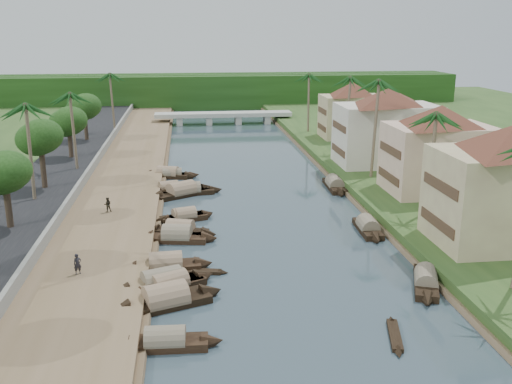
{
  "coord_description": "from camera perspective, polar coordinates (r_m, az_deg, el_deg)",
  "views": [
    {
      "loc": [
        -7.7,
        -45.09,
        18.8
      ],
      "look_at": [
        -0.49,
        13.31,
        2.0
      ],
      "focal_mm": 40.0,
      "sensor_mm": 36.0,
      "label": 1
    }
  ],
  "objects": [
    {
      "name": "building_distant",
      "position": [
        97.98,
        9.54,
        8.14
      ],
      "size": [
        12.62,
        12.62,
        9.2
      ],
      "color": "#CDC189",
      "rests_on": "right_bank"
    },
    {
      "name": "tree_2",
      "position": [
        55.65,
        -23.88,
        1.67
      ],
      "size": [
        4.42,
        4.42,
        6.91
      ],
      "color": "#433326",
      "rests_on": "ground"
    },
    {
      "name": "sampan_11",
      "position": [
        67.4,
        -7.46,
        -0.03
      ],
      "size": [
        8.87,
        6.37,
        2.57
      ],
      "rotation": [
        0.0,
        0.0,
        0.53
      ],
      "color": "black",
      "rests_on": "ground"
    },
    {
      "name": "tree_6",
      "position": [
        83.93,
        15.35,
        6.72
      ],
      "size": [
        4.17,
        4.17,
        6.8
      ],
      "color": "#433326",
      "rests_on": "ground"
    },
    {
      "name": "building_near",
      "position": [
        52.19,
        23.98,
        0.77
      ],
      "size": [
        14.85,
        14.85,
        10.2
      ],
      "color": "#CDC189",
      "rests_on": "right_bank"
    },
    {
      "name": "person_far",
      "position": [
        60.21,
        -14.62,
        -1.23
      ],
      "size": [
        0.84,
        0.7,
        1.54
      ],
      "primitive_type": "imported",
      "rotation": [
        0.0,
        0.0,
        3.31
      ],
      "color": "#2C291F",
      "rests_on": "left_bank"
    },
    {
      "name": "sampan_16",
      "position": [
        70.68,
        7.88,
        0.7
      ],
      "size": [
        2.07,
        8.99,
        2.18
      ],
      "rotation": [
        0.0,
        0.0,
        1.54
      ],
      "color": "black",
      "rests_on": "ground"
    },
    {
      "name": "sampan_0",
      "position": [
        36.48,
        -9.05,
        -14.56
      ],
      "size": [
        7.36,
        1.88,
        1.96
      ],
      "rotation": [
        0.0,
        0.0,
        -0.05
      ],
      "color": "black",
      "rests_on": "ground"
    },
    {
      "name": "person_near",
      "position": [
        45.8,
        -17.41,
        -6.89
      ],
      "size": [
        0.7,
        0.6,
        1.62
      ],
      "primitive_type": "imported",
      "rotation": [
        0.0,
        0.0,
        0.43
      ],
      "color": "#222127",
      "rests_on": "left_bank"
    },
    {
      "name": "tree_4",
      "position": [
        84.19,
        -18.25,
        6.64
      ],
      "size": [
        4.67,
        4.67,
        6.97
      ],
      "color": "#433326",
      "rests_on": "ground"
    },
    {
      "name": "bridge",
      "position": [
        118.58,
        -3.28,
        7.63
      ],
      "size": [
        28.0,
        4.0,
        2.4
      ],
      "color": "#A7A89D",
      "rests_on": "ground"
    },
    {
      "name": "palm_3",
      "position": [
        85.83,
        9.18,
        11.03
      ],
      "size": [
        3.2,
        3.2,
        12.38
      ],
      "color": "#75634E",
      "rests_on": "ground"
    },
    {
      "name": "tree_3",
      "position": [
        68.43,
        -20.79,
        5.04
      ],
      "size": [
        4.59,
        4.59,
        7.69
      ],
      "color": "#433326",
      "rests_on": "ground"
    },
    {
      "name": "palm_1",
      "position": [
        57.44,
        17.55,
        7.16
      ],
      "size": [
        3.2,
        3.2,
        11.35
      ],
      "color": "#75634E",
      "rests_on": "ground"
    },
    {
      "name": "canoe_2",
      "position": [
        66.92,
        -9.08,
        -0.5
      ],
      "size": [
        5.33,
        1.45,
        0.77
      ],
      "rotation": [
        0.0,
        0.0,
        0.13
      ],
      "color": "black",
      "rests_on": "ground"
    },
    {
      "name": "sampan_2",
      "position": [
        43.66,
        -8.62,
        -9.17
      ],
      "size": [
        7.49,
        5.05,
        2.05
      ],
      "rotation": [
        0.0,
        0.0,
        0.5
      ],
      "color": "black",
      "rests_on": "ground"
    },
    {
      "name": "sampan_4",
      "position": [
        47.1,
        -9.0,
        -7.25
      ],
      "size": [
        7.93,
        2.23,
        2.23
      ],
      "rotation": [
        0.0,
        0.0,
        0.06
      ],
      "color": "black",
      "rests_on": "ground"
    },
    {
      "name": "sampan_3",
      "position": [
        44.05,
        -9.35,
        -8.96
      ],
      "size": [
        8.64,
        4.61,
        2.29
      ],
      "rotation": [
        0.0,
        0.0,
        0.35
      ],
      "color": "black",
      "rests_on": "ground"
    },
    {
      "name": "sampan_8",
      "position": [
        58.7,
        -7.06,
        -2.45
      ],
      "size": [
        6.24,
        3.09,
        1.93
      ],
      "rotation": [
        0.0,
        0.0,
        0.28
      ],
      "color": "black",
      "rests_on": "ground"
    },
    {
      "name": "palm_5",
      "position": [
        63.34,
        -22.11,
        7.83
      ],
      "size": [
        3.2,
        3.2,
        11.52
      ],
      "color": "#75634E",
      "rests_on": "ground"
    },
    {
      "name": "building_mid",
      "position": [
        66.48,
        17.77,
        4.19
      ],
      "size": [
        14.11,
        14.11,
        9.7
      ],
      "color": "beige",
      "rests_on": "right_bank"
    },
    {
      "name": "tree_5",
      "position": [
        97.31,
        -16.8,
        8.07
      ],
      "size": [
        4.91,
        4.91,
        7.33
      ],
      "color": "#433326",
      "rests_on": "ground"
    },
    {
      "name": "left_bank",
      "position": [
        68.15,
        -13.77,
        -0.2
      ],
      "size": [
        10.0,
        180.0,
        0.8
      ],
      "primitive_type": "cube",
      "color": "brown",
      "rests_on": "ground"
    },
    {
      "name": "retaining_wall",
      "position": [
        68.54,
        -17.3,
        0.45
      ],
      "size": [
        0.4,
        180.0,
        1.1
      ],
      "primitive_type": "cube",
      "color": "slate",
      "rests_on": "left_bank"
    },
    {
      "name": "sampan_12",
      "position": [
        75.72,
        -8.37,
        1.7
      ],
      "size": [
        7.32,
        1.59,
        1.8
      ],
      "rotation": [
        0.0,
        0.0,
        0.02
      ],
      "color": "black",
      "rests_on": "ground"
    },
    {
      "name": "canoe_1",
      "position": [
        46.33,
        -5.49,
        -7.95
      ],
      "size": [
        4.46,
        1.61,
        0.71
      ],
      "rotation": [
        0.0,
        0.0,
        -0.21
      ],
      "color": "black",
      "rests_on": "ground"
    },
    {
      "name": "sampan_9",
      "position": [
        67.94,
        -6.78,
        0.12
      ],
      "size": [
        8.51,
        2.5,
        2.13
      ],
      "rotation": [
        0.0,
        0.0,
        0.11
      ],
      "color": "black",
      "rests_on": "ground"
    },
    {
      "name": "sampan_10",
      "position": [
        69.19,
        -8.72,
        0.33
      ],
      "size": [
        6.72,
        3.25,
        1.87
      ],
      "rotation": [
        0.0,
        0.0,
        0.29
      ],
      "color": "black",
      "rests_on": "ground"
    },
    {
      "name": "palm_2",
      "position": [
        70.47,
        11.98,
        10.55
      ],
      "size": [
        3.2,
        3.2,
        13.26
      ],
      "color": "#75634E",
      "rests_on": "ground"
    },
    {
      "name": "road",
      "position": [
        69.62,
        -20.74,
        -0.19
      ],
      "size": [
        8.0,
        180.0,
        1.4
      ],
      "primitive_type": "cube",
      "color": "black",
      "rests_on": "ground"
    },
    {
      "name": "right_bank",
      "position": [
        72.67,
        14.76,
        0.89
      ],
      "size": [
        16.0,
        180.0,
        1.2
      ],
      "primitive_type": "cube",
      "color": "#28471C",
      "rests_on": "ground"
    },
    {
      "name": "sampan_1",
      "position": [
        41.35,
        -8.99,
        -10.67
      ],
      "size": [
        8.93,
        4.88,
        2.56
      ],
      "rotation": [
        0.0,
        0.0,
        0.35
      ],
      "color": "black",
      "rests_on": "ground"
    },
    {
      "name": "sampan_15",
      "position": [
        56.14,
        11.12,
        -3.5
      ],
      "size": [
        2.0,
        7.79,
        2.09
      ],
      "rotation": [
        0.0,
        0.0,
        1.53
      ],
      "color": "black",
      "rests_on": "ground"
    },
    {
      "name": "canoe_0",
      "position": [
        38.31,
        13.7,
        -13.79
      ],
      "size": [
        1.92,
        5.21,
        0.69
      ],
      "rotation": [
        0.0,
        0.0,
        1.33
      ],
      "color": "black",
      "rests_on": "ground"
    },
    {
      "name": "palm_8",
      "position": [
        104.9,
        -14.31,
        11.19
      ],
      "size": [
        3.2,
        3.2,
        11.39
      ],
      "color": "#75634E",
      "rests_on": "ground"
    },
    {
      "name": "sampan_6",
      "position": [
        53.18,
        -7.9,
        -4.45
      ],
      "size": [
        7.94,
        3.12,
        2.3
      ],
      "rotation": [
        0.0,
        0.0,
        -0.18
      ],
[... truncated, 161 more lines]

